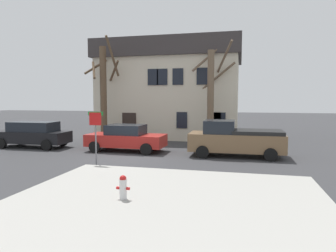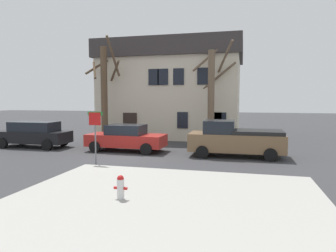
{
  "view_description": "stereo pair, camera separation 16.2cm",
  "coord_description": "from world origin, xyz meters",
  "px_view_note": "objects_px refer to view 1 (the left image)",
  "views": [
    {
      "loc": [
        5.9,
        -15.11,
        3.13
      ],
      "look_at": [
        1.88,
        1.7,
        1.61
      ],
      "focal_mm": 32.37,
      "sensor_mm": 36.0,
      "label": 1
    },
    {
      "loc": [
        6.06,
        -15.07,
        3.13
      ],
      "look_at": [
        1.88,
        1.7,
        1.61
      ],
      "focal_mm": 32.37,
      "sensor_mm": 36.0,
      "label": 2
    }
  ],
  "objects_px": {
    "building_main": "(172,90)",
    "tree_bare_near": "(104,90)",
    "pickup_truck_brown": "(235,139)",
    "car_red_sedan": "(126,138)",
    "fire_hydrant": "(123,187)",
    "tree_bare_mid": "(211,93)",
    "street_sign_pole": "(96,128)",
    "car_black_wagon": "(33,134)"
  },
  "relations": [
    {
      "from": "building_main",
      "to": "tree_bare_near",
      "type": "relative_size",
      "value": 1.53
    },
    {
      "from": "pickup_truck_brown",
      "to": "car_red_sedan",
      "type": "bearing_deg",
      "value": 178.87
    },
    {
      "from": "tree_bare_near",
      "to": "fire_hydrant",
      "type": "distance_m",
      "value": 14.3
    },
    {
      "from": "tree_bare_mid",
      "to": "building_main",
      "type": "bearing_deg",
      "value": 126.91
    },
    {
      "from": "building_main",
      "to": "tree_bare_mid",
      "type": "bearing_deg",
      "value": -53.09
    },
    {
      "from": "street_sign_pole",
      "to": "fire_hydrant",
      "type": "bearing_deg",
      "value": -55.17
    },
    {
      "from": "car_red_sedan",
      "to": "fire_hydrant",
      "type": "distance_m",
      "value": 9.26
    },
    {
      "from": "tree_bare_mid",
      "to": "car_red_sedan",
      "type": "xyz_separation_m",
      "value": [
        -4.75,
        -3.72,
        -2.74
      ]
    },
    {
      "from": "tree_bare_mid",
      "to": "fire_hydrant",
      "type": "distance_m",
      "value": 12.83
    },
    {
      "from": "building_main",
      "to": "street_sign_pole",
      "type": "height_order",
      "value": "building_main"
    },
    {
      "from": "tree_bare_near",
      "to": "car_black_wagon",
      "type": "distance_m",
      "value": 5.76
    },
    {
      "from": "tree_bare_mid",
      "to": "fire_hydrant",
      "type": "bearing_deg",
      "value": -96.77
    },
    {
      "from": "tree_bare_mid",
      "to": "car_red_sedan",
      "type": "distance_m",
      "value": 6.63
    },
    {
      "from": "tree_bare_near",
      "to": "fire_hydrant",
      "type": "relative_size",
      "value": 10.37
    },
    {
      "from": "car_black_wagon",
      "to": "fire_hydrant",
      "type": "height_order",
      "value": "car_black_wagon"
    },
    {
      "from": "tree_bare_near",
      "to": "street_sign_pole",
      "type": "relative_size",
      "value": 2.97
    },
    {
      "from": "car_black_wagon",
      "to": "tree_bare_mid",
      "type": "bearing_deg",
      "value": 18.48
    },
    {
      "from": "pickup_truck_brown",
      "to": "fire_hydrant",
      "type": "distance_m",
      "value": 9.1
    },
    {
      "from": "car_red_sedan",
      "to": "car_black_wagon",
      "type": "bearing_deg",
      "value": -179.75
    },
    {
      "from": "tree_bare_mid",
      "to": "car_black_wagon",
      "type": "distance_m",
      "value": 12.12
    },
    {
      "from": "car_black_wagon",
      "to": "car_red_sedan",
      "type": "relative_size",
      "value": 1.01
    },
    {
      "from": "street_sign_pole",
      "to": "car_red_sedan",
      "type": "bearing_deg",
      "value": 90.56
    },
    {
      "from": "tree_bare_mid",
      "to": "car_black_wagon",
      "type": "height_order",
      "value": "tree_bare_mid"
    },
    {
      "from": "building_main",
      "to": "tree_bare_near",
      "type": "bearing_deg",
      "value": -127.87
    },
    {
      "from": "building_main",
      "to": "pickup_truck_brown",
      "type": "xyz_separation_m",
      "value": [
        5.55,
        -9.0,
        -3.03
      ]
    },
    {
      "from": "building_main",
      "to": "car_red_sedan",
      "type": "bearing_deg",
      "value": -95.67
    },
    {
      "from": "tree_bare_near",
      "to": "tree_bare_mid",
      "type": "xyz_separation_m",
      "value": [
        7.91,
        0.04,
        -0.24
      ]
    },
    {
      "from": "fire_hydrant",
      "to": "building_main",
      "type": "bearing_deg",
      "value": 97.8
    },
    {
      "from": "tree_bare_near",
      "to": "fire_hydrant",
      "type": "height_order",
      "value": "tree_bare_near"
    },
    {
      "from": "tree_bare_mid",
      "to": "fire_hydrant",
      "type": "xyz_separation_m",
      "value": [
        -1.47,
        -12.37,
        -3.06
      ]
    },
    {
      "from": "car_black_wagon",
      "to": "car_red_sedan",
      "type": "bearing_deg",
      "value": 0.25
    },
    {
      "from": "pickup_truck_brown",
      "to": "tree_bare_near",
      "type": "bearing_deg",
      "value": 158.33
    },
    {
      "from": "tree_bare_mid",
      "to": "pickup_truck_brown",
      "type": "distance_m",
      "value": 4.94
    },
    {
      "from": "fire_hydrant",
      "to": "pickup_truck_brown",
      "type": "bearing_deg",
      "value": 69.72
    },
    {
      "from": "tree_bare_mid",
      "to": "street_sign_pole",
      "type": "distance_m",
      "value": 9.21
    },
    {
      "from": "tree_bare_near",
      "to": "fire_hydrant",
      "type": "bearing_deg",
      "value": -62.45
    },
    {
      "from": "car_red_sedan",
      "to": "fire_hydrant",
      "type": "bearing_deg",
      "value": -69.23
    },
    {
      "from": "pickup_truck_brown",
      "to": "street_sign_pole",
      "type": "distance_m",
      "value": 7.52
    },
    {
      "from": "tree_bare_near",
      "to": "tree_bare_mid",
      "type": "bearing_deg",
      "value": 0.27
    },
    {
      "from": "tree_bare_mid",
      "to": "street_sign_pole",
      "type": "relative_size",
      "value": 2.82
    },
    {
      "from": "tree_bare_near",
      "to": "pickup_truck_brown",
      "type": "distance_m",
      "value": 10.7
    },
    {
      "from": "tree_bare_near",
      "to": "building_main",
      "type": "bearing_deg",
      "value": 52.13
    }
  ]
}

